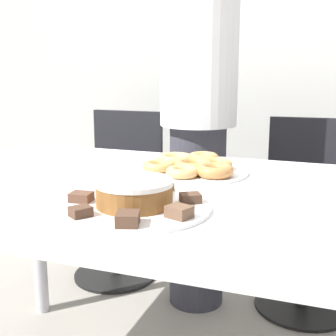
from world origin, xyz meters
TOP-DOWN VIEW (x-y plane):
  - wall_back at (0.00, 1.60)m, footprint 8.00×0.05m
  - table at (0.00, 0.00)m, footprint 1.52×1.00m
  - person_standing at (-0.06, 0.78)m, footprint 0.34×0.34m
  - office_chair_left at (-0.55, 0.95)m, footprint 0.45×0.45m
  - office_chair_right at (0.42, 0.95)m, footprint 0.48×0.48m
  - plate_cake at (0.08, -0.22)m, footprint 0.37×0.37m
  - plate_donuts at (0.10, 0.20)m, footprint 0.36×0.36m
  - frosted_cake at (0.08, -0.22)m, footprint 0.19×0.19m
  - lamington_0 at (0.12, -0.35)m, footprint 0.06×0.07m
  - lamington_1 at (0.21, -0.27)m, footprint 0.06×0.06m
  - lamington_2 at (0.20, -0.15)m, footprint 0.06×0.06m
  - lamington_3 at (0.10, -0.08)m, footprint 0.06×0.06m
  - lamington_4 at (-0.02, -0.12)m, footprint 0.06×0.06m
  - lamington_5 at (-0.06, -0.24)m, footprint 0.06×0.05m
  - lamington_6 at (0.00, -0.34)m, footprint 0.06×0.06m
  - donut_0 at (0.10, 0.20)m, footprint 0.13×0.13m
  - donut_1 at (0.09, 0.10)m, footprint 0.10×0.10m
  - donut_2 at (0.18, 0.14)m, footprint 0.12×0.12m
  - donut_3 at (0.16, 0.24)m, footprint 0.12×0.12m
  - donut_4 at (0.10, 0.30)m, footprint 0.11×0.11m
  - donut_5 at (0.02, 0.25)m, footprint 0.13×0.13m
  - donut_6 at (-0.01, 0.16)m, footprint 0.11×0.11m

SIDE VIEW (x-z plane):
  - office_chair_left at x=-0.55m, z-range -0.03..0.85m
  - office_chair_right at x=0.42m, z-range -0.03..0.85m
  - table at x=0.00m, z-range 0.30..1.07m
  - plate_donuts at x=0.10m, z-range 0.78..0.79m
  - plate_cake at x=0.08m, z-range 0.78..0.79m
  - lamington_3 at x=0.10m, z-range 0.79..0.81m
  - lamington_4 at x=-0.02m, z-range 0.79..0.81m
  - lamington_6 at x=0.00m, z-range 0.79..0.81m
  - lamington_2 at x=0.20m, z-range 0.79..0.81m
  - lamington_5 at x=-0.06m, z-range 0.79..0.81m
  - lamington_1 at x=0.21m, z-range 0.79..0.81m
  - lamington_0 at x=0.12m, z-range 0.79..0.81m
  - donut_6 at x=-0.01m, z-range 0.79..0.81m
  - donut_1 at x=0.09m, z-range 0.79..0.82m
  - donut_3 at x=0.16m, z-range 0.79..0.82m
  - donut_0 at x=0.10m, z-range 0.79..0.82m
  - donut_2 at x=0.18m, z-range 0.79..0.82m
  - donut_5 at x=0.02m, z-range 0.79..0.82m
  - donut_4 at x=0.10m, z-range 0.79..0.82m
  - frosted_cake at x=0.08m, z-range 0.79..0.85m
  - person_standing at x=-0.06m, z-range 0.05..1.76m
  - wall_back at x=0.00m, z-range 0.00..2.60m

